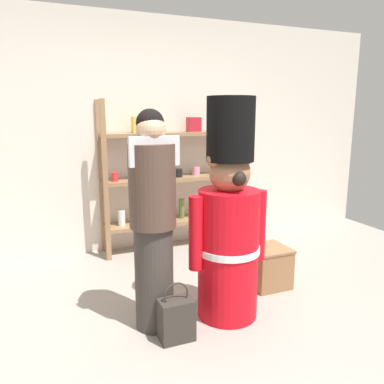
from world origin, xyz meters
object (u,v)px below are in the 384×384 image
teddy_bear_guard (229,225)px  shopping_bag (176,319)px  merchandise_shelf (168,177)px  display_crate (268,266)px  person_shopper (153,219)px

teddy_bear_guard → shopping_bag: (-0.48, -0.17, -0.58)m
merchandise_shelf → shopping_bag: merchandise_shelf is taller
teddy_bear_guard → display_crate: bearing=28.5°
display_crate → person_shopper: bearing=-167.5°
shopping_bag → display_crate: size_ratio=1.17×
teddy_bear_guard → shopping_bag: 0.77m
merchandise_shelf → shopping_bag: size_ratio=3.97×
display_crate → merchandise_shelf: bearing=110.4°
teddy_bear_guard → display_crate: size_ratio=4.58×
shopping_bag → display_crate: bearing=24.4°
person_shopper → shopping_bag: size_ratio=3.72×
merchandise_shelf → shopping_bag: bearing=-107.5°
person_shopper → display_crate: size_ratio=4.34×
person_shopper → teddy_bear_guard: bearing=-6.1°
person_shopper → shopping_bag: (0.09, -0.23, -0.67)m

